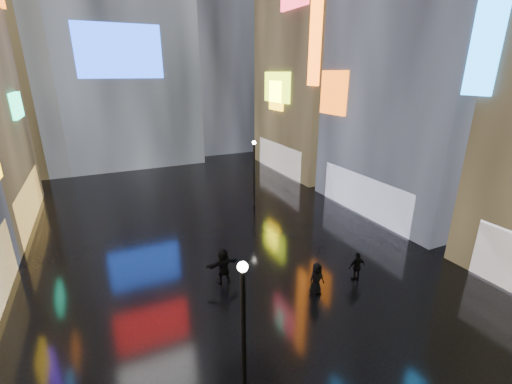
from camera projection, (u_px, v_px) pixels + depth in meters
ground at (208, 225)px, 23.81m from camera, size 140.00×140.00×0.00m
building_right_far at (325, 31)px, 34.11m from camera, size 10.28×12.00×28.00m
tower_flank_right at (208, 15)px, 44.01m from camera, size 12.00×12.00×34.00m
lamp_near at (244, 329)px, 10.03m from camera, size 0.30×0.30×5.20m
lamp_far at (254, 170)px, 26.50m from camera, size 0.30×0.30×5.20m
pedestrian_3 at (357, 267)px, 17.28m from camera, size 0.96×0.50×1.57m
pedestrian_4 at (316, 279)px, 16.22m from camera, size 0.83×0.57×1.63m
pedestrian_5 at (223, 266)px, 17.03m from camera, size 1.79×0.67×1.90m
umbrella_2 at (318, 255)px, 15.79m from camera, size 1.18×1.20×0.96m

